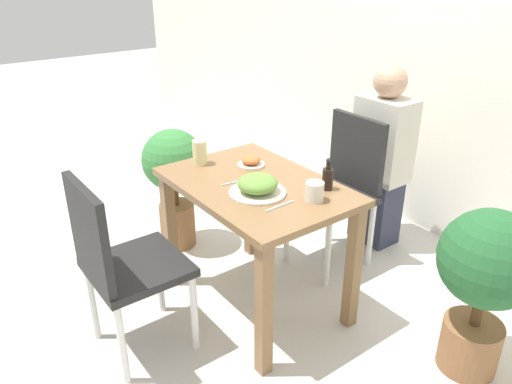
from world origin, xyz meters
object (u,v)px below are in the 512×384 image
(chair_near, at_px, (120,260))
(person_figure, at_px, (381,159))
(potted_plant_left, at_px, (174,174))
(juice_glass, at_px, (200,152))
(sauce_bottle, at_px, (328,178))
(drink_cup, at_px, (315,191))
(potted_plant_right, at_px, (486,275))
(chair_far, at_px, (341,183))
(side_plate, at_px, (251,162))
(food_plate, at_px, (258,186))

(chair_near, height_order, person_figure, person_figure)
(potted_plant_left, bearing_deg, juice_glass, -6.47)
(sauce_bottle, height_order, potted_plant_left, sauce_bottle)
(person_figure, bearing_deg, drink_cup, -67.49)
(sauce_bottle, distance_m, potted_plant_left, 1.13)
(drink_cup, xyz_separation_m, potted_plant_left, (-1.12, -0.14, -0.26))
(potted_plant_right, bearing_deg, person_figure, 152.68)
(chair_far, xyz_separation_m, person_figure, (-0.01, 0.36, 0.07))
(drink_cup, bearing_deg, potted_plant_right, 31.52)
(drink_cup, distance_m, potted_plant_right, 0.81)
(chair_far, distance_m, side_plate, 0.62)
(chair_far, relative_size, drink_cup, 9.94)
(chair_near, distance_m, food_plate, 0.71)
(chair_near, xyz_separation_m, potted_plant_right, (1.03, 1.21, -0.01))
(chair_near, height_order, side_plate, chair_near)
(chair_near, bearing_deg, potted_plant_left, -42.04)
(potted_plant_left, bearing_deg, food_plate, -1.42)
(juice_glass, height_order, person_figure, person_figure)
(juice_glass, bearing_deg, food_plate, 3.01)
(potted_plant_left, distance_m, person_figure, 1.31)
(side_plate, relative_size, potted_plant_left, 0.18)
(chair_near, xyz_separation_m, drink_cup, (0.38, 0.81, 0.25))
(potted_plant_right, bearing_deg, side_plate, -161.53)
(side_plate, bearing_deg, sauce_bottle, 14.69)
(sauce_bottle, bearing_deg, juice_glass, -153.27)
(person_figure, bearing_deg, potted_plant_left, -123.80)
(chair_far, relative_size, potted_plant_left, 1.14)
(juice_glass, height_order, sauce_bottle, sauce_bottle)
(chair_far, xyz_separation_m, food_plate, (0.16, -0.74, 0.25))
(food_plate, height_order, potted_plant_left, food_plate)
(drink_cup, bearing_deg, chair_near, -115.06)
(chair_far, xyz_separation_m, potted_plant_left, (-0.74, -0.72, -0.01))
(drink_cup, height_order, juice_glass, juice_glass)
(food_plate, height_order, potted_plant_right, food_plate)
(side_plate, bearing_deg, drink_cup, -1.44)
(potted_plant_left, distance_m, potted_plant_right, 1.85)
(side_plate, distance_m, person_figure, 0.95)
(sauce_bottle, bearing_deg, chair_near, -109.03)
(chair_near, bearing_deg, sauce_bottle, -109.03)
(potted_plant_left, xyz_separation_m, person_figure, (0.73, 1.08, 0.08))
(side_plate, relative_size, drink_cup, 1.60)
(chair_near, height_order, potted_plant_left, chair_near)
(chair_near, bearing_deg, side_plate, -80.91)
(food_plate, distance_m, drink_cup, 0.27)
(side_plate, distance_m, potted_plant_right, 1.25)
(chair_near, relative_size, side_plate, 6.22)
(chair_far, xyz_separation_m, potted_plant_right, (1.03, -0.18, -0.01))
(potted_plant_left, bearing_deg, side_plate, 14.41)
(side_plate, bearing_deg, potted_plant_right, 18.47)
(food_plate, xyz_separation_m, person_figure, (-0.18, 1.11, -0.18))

